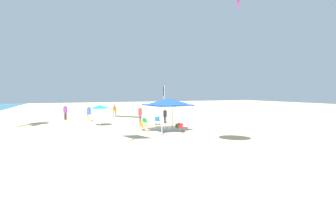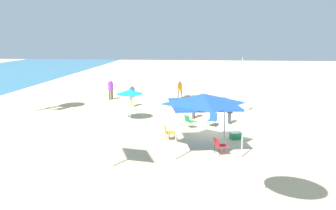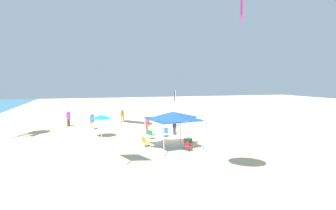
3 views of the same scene
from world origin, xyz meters
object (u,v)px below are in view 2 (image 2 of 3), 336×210
(canopy_tent, at_px, (203,100))
(beach_umbrella, at_px, (130,92))
(folding_chair_facing_ocean, at_px, (213,119))
(folding_chair_left_of_tent, at_px, (220,145))
(person_watching_sky, at_px, (111,88))
(folding_chair_right_of_tent, at_px, (189,120))
(person_kite_handler, at_px, (180,88))
(banner_flag, at_px, (241,81))
(person_near_umbrella, at_px, (132,94))
(person_far_stroller, at_px, (194,103))
(person_by_tent, at_px, (230,110))
(cooler_box, at_px, (236,135))
(folding_chair_near_cooler, at_px, (169,131))

(canopy_tent, xyz_separation_m, beach_umbrella, (5.62, 4.92, -0.59))
(canopy_tent, bearing_deg, folding_chair_facing_ocean, -8.40)
(folding_chair_left_of_tent, height_order, folding_chair_facing_ocean, same)
(person_watching_sky, bearing_deg, folding_chair_right_of_tent, 64.16)
(folding_chair_facing_ocean, bearing_deg, person_watching_sky, 151.37)
(canopy_tent, height_order, folding_chair_left_of_tent, canopy_tent)
(folding_chair_left_of_tent, xyz_separation_m, folding_chair_right_of_tent, (4.75, 1.63, 0.00))
(folding_chair_facing_ocean, bearing_deg, person_kite_handler, 120.97)
(banner_flag, bearing_deg, folding_chair_facing_ocean, 149.14)
(folding_chair_right_of_tent, relative_size, banner_flag, 0.20)
(person_watching_sky, xyz_separation_m, person_near_umbrella, (-2.87, -2.51, -0.02))
(canopy_tent, xyz_separation_m, folding_chair_right_of_tent, (3.75, 0.80, -2.01))
(person_kite_handler, bearing_deg, person_near_umbrella, -137.86)
(folding_chair_facing_ocean, xyz_separation_m, person_watching_sky, (8.39, 8.79, 0.60))
(banner_flag, xyz_separation_m, person_watching_sky, (4.92, 10.87, -1.38))
(beach_umbrella, xyz_separation_m, person_far_stroller, (0.70, -4.30, -0.83))
(canopy_tent, height_order, person_watching_sky, canopy_tent)
(person_by_tent, bearing_deg, cooler_box, -5.12)
(person_near_umbrella, bearing_deg, person_far_stroller, 6.54)
(banner_flag, xyz_separation_m, person_kite_handler, (6.01, 4.78, -1.52))
(folding_chair_left_of_tent, bearing_deg, folding_chair_near_cooler, 27.57)
(folding_chair_facing_ocean, distance_m, person_kite_handler, 9.87)
(person_far_stroller, bearing_deg, person_watching_sky, 56.32)
(cooler_box, height_order, person_near_umbrella, person_near_umbrella)
(folding_chair_left_of_tent, bearing_deg, beach_umbrella, 17.12)
(folding_chair_left_of_tent, bearing_deg, person_by_tent, -32.44)
(person_far_stroller, bearing_deg, person_kite_handler, 17.77)
(person_watching_sky, bearing_deg, person_near_umbrella, 66.15)
(canopy_tent, xyz_separation_m, folding_chair_near_cooler, (1.13, 1.85, -2.01))
(cooler_box, xyz_separation_m, person_near_umbrella, (8.25, 7.47, 0.85))
(beach_umbrella, distance_m, person_watching_sky, 7.89)
(folding_chair_near_cooler, distance_m, cooler_box, 3.73)
(canopy_tent, height_order, beach_umbrella, canopy_tent)
(canopy_tent, bearing_deg, person_by_tent, -19.06)
(banner_flag, xyz_separation_m, person_by_tent, (-2.79, 0.97, -1.52))
(folding_chair_facing_ocean, relative_size, person_far_stroller, 0.45)
(person_watching_sky, bearing_deg, person_kite_handler, 125.18)
(beach_umbrella, bearing_deg, person_kite_handler, -19.10)
(person_by_tent, bearing_deg, person_watching_sky, -134.53)
(beach_umbrella, relative_size, folding_chair_right_of_tent, 2.54)
(beach_umbrella, xyz_separation_m, folding_chair_near_cooler, (-4.49, -3.07, -1.43))
(folding_chair_right_of_tent, xyz_separation_m, banner_flag, (4.10, -3.52, 1.98))
(folding_chair_facing_ocean, relative_size, banner_flag, 0.20)
(folding_chair_right_of_tent, relative_size, person_near_umbrella, 0.46)
(folding_chair_left_of_tent, relative_size, banner_flag, 0.20)
(person_watching_sky, bearing_deg, cooler_box, 66.92)
(folding_chair_near_cooler, bearing_deg, folding_chair_right_of_tent, -38.18)
(banner_flag, relative_size, person_watching_sky, 2.24)
(folding_chair_near_cooler, height_order, folding_chair_right_of_tent, same)
(cooler_box, bearing_deg, person_far_stroller, 27.70)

